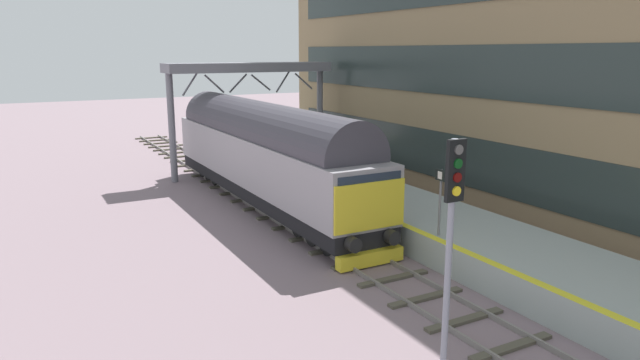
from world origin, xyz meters
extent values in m
plane|color=slate|center=(0.00, 0.00, 0.00)|extent=(140.00, 140.00, 0.00)
cube|color=slate|center=(-0.72, 0.00, 0.07)|extent=(0.07, 60.00, 0.15)
cube|color=slate|center=(0.72, 0.00, 0.07)|extent=(0.07, 60.00, 0.15)
cube|color=#4D493C|center=(0.00, -8.68, 0.04)|extent=(2.50, 0.26, 0.09)
cube|color=#4D493C|center=(0.00, -7.11, 0.04)|extent=(2.50, 0.26, 0.09)
cube|color=#4D493C|center=(0.00, -5.53, 0.04)|extent=(2.50, 0.26, 0.09)
cube|color=#4D493C|center=(0.00, -3.95, 0.04)|extent=(2.50, 0.26, 0.09)
cube|color=#4D493C|center=(0.00, -2.37, 0.04)|extent=(2.50, 0.26, 0.09)
cube|color=#4D493C|center=(0.00, -0.79, 0.04)|extent=(2.50, 0.26, 0.09)
cube|color=#4D493C|center=(0.00, 0.79, 0.04)|extent=(2.50, 0.26, 0.09)
cube|color=#4D493C|center=(0.00, 2.37, 0.04)|extent=(2.50, 0.26, 0.09)
cube|color=#4D493C|center=(0.00, 3.95, 0.04)|extent=(2.50, 0.26, 0.09)
cube|color=#4D493C|center=(0.00, 5.53, 0.04)|extent=(2.50, 0.26, 0.09)
cube|color=#4D493C|center=(0.00, 7.11, 0.04)|extent=(2.50, 0.26, 0.09)
cube|color=#4D493C|center=(0.00, 8.68, 0.04)|extent=(2.50, 0.26, 0.09)
cube|color=#4D493C|center=(0.00, 10.26, 0.04)|extent=(2.50, 0.26, 0.09)
cube|color=#4D493C|center=(0.00, 11.84, 0.04)|extent=(2.50, 0.26, 0.09)
cube|color=#4D493C|center=(0.00, 13.42, 0.04)|extent=(2.50, 0.26, 0.09)
cube|color=#4D493C|center=(0.00, 15.00, 0.04)|extent=(2.50, 0.26, 0.09)
cube|color=#4D493C|center=(0.00, 16.58, 0.04)|extent=(2.50, 0.26, 0.09)
cube|color=#4D493C|center=(0.00, 18.16, 0.04)|extent=(2.50, 0.26, 0.09)
cube|color=#4D493C|center=(0.00, 19.74, 0.04)|extent=(2.50, 0.26, 0.09)
cube|color=#4D493C|center=(0.00, 21.32, 0.04)|extent=(2.50, 0.26, 0.09)
cube|color=#4D493C|center=(0.00, 22.89, 0.04)|extent=(2.50, 0.26, 0.09)
cube|color=#4D493C|center=(0.00, 24.47, 0.04)|extent=(2.50, 0.26, 0.09)
cube|color=#4D493C|center=(0.00, 26.05, 0.04)|extent=(2.50, 0.26, 0.09)
cube|color=#4D493C|center=(0.00, 27.63, 0.04)|extent=(2.50, 0.26, 0.09)
cube|color=#4D493C|center=(0.00, 29.21, 0.04)|extent=(2.50, 0.26, 0.09)
cube|color=#9BA5A1|center=(3.60, 0.00, 0.50)|extent=(4.00, 44.00, 1.00)
cube|color=yellow|center=(1.75, 0.00, 1.00)|extent=(0.30, 44.00, 0.01)
cube|color=#917955|center=(9.96, -0.88, 7.79)|extent=(4.77, 36.95, 15.59)
cube|color=#2C3835|center=(7.55, -0.88, 2.14)|extent=(0.06, 34.00, 2.18)
cube|color=#2C3835|center=(7.55, -0.88, 6.04)|extent=(0.06, 34.00, 2.18)
cube|color=black|center=(0.00, 6.03, 0.82)|extent=(2.56, 17.15, 0.60)
cube|color=gray|center=(0.00, 6.03, 2.17)|extent=(2.70, 17.15, 2.10)
cylinder|color=#3B3841|center=(0.00, 6.03, 3.40)|extent=(2.56, 15.78, 2.57)
cube|color=yellow|center=(0.00, -2.59, 2.02)|extent=(2.65, 0.08, 1.58)
cube|color=#232D3D|center=(0.00, -2.57, 2.75)|extent=(2.38, 0.04, 0.64)
cube|color=#232D3D|center=(1.37, 6.03, 2.47)|extent=(0.04, 12.00, 0.44)
cylinder|color=black|center=(-0.75, -2.80, 0.92)|extent=(0.48, 0.35, 0.48)
cylinder|color=black|center=(0.75, -2.80, 0.92)|extent=(0.48, 0.35, 0.48)
cube|color=yellow|center=(0.00, -2.65, 0.29)|extent=(2.43, 0.36, 0.47)
cylinder|color=black|center=(0.00, -1.08, 0.52)|extent=(1.64, 1.04, 1.04)
cylinder|color=black|center=(0.00, 0.02, 0.52)|extent=(1.64, 1.04, 1.04)
cylinder|color=black|center=(0.00, 1.12, 0.52)|extent=(1.64, 1.04, 1.04)
cylinder|color=black|center=(0.00, 10.93, 0.52)|extent=(1.64, 1.04, 1.04)
cylinder|color=black|center=(0.00, 12.03, 0.52)|extent=(1.64, 1.04, 1.04)
cylinder|color=black|center=(0.00, 13.13, 0.52)|extent=(1.64, 1.04, 1.04)
cylinder|color=gray|center=(-2.14, -8.74, 2.59)|extent=(0.14, 0.14, 5.18)
cube|color=black|center=(-2.14, -8.80, 4.54)|extent=(0.44, 0.10, 1.27)
cylinder|color=#50504E|center=(-2.14, -8.86, 4.98)|extent=(0.20, 0.06, 0.20)
cylinder|color=#0A3E13|center=(-2.14, -8.86, 4.70)|extent=(0.20, 0.06, 0.20)
cylinder|color=#500807|center=(-2.14, -8.86, 4.42)|extent=(0.20, 0.06, 0.20)
cylinder|color=yellow|center=(-2.14, -8.86, 4.14)|extent=(0.20, 0.06, 0.20)
cylinder|color=slate|center=(2.05, -3.56, 2.10)|extent=(0.08, 0.08, 2.18)
cube|color=black|center=(2.02, -3.56, 3.01)|extent=(0.05, 0.44, 0.36)
cube|color=white|center=(1.99, -3.56, 3.01)|extent=(0.01, 0.20, 0.24)
cylinder|color=#243336|center=(3.39, 5.51, 1.43)|extent=(0.13, 0.13, 0.84)
cylinder|color=#243336|center=(3.43, 5.71, 1.43)|extent=(0.13, 0.13, 0.84)
cylinder|color=maroon|center=(3.41, 5.61, 2.13)|extent=(0.39, 0.39, 0.56)
sphere|color=#D0A787|center=(3.41, 5.61, 2.54)|extent=(0.22, 0.22, 0.22)
cylinder|color=maroon|center=(3.38, 5.40, 2.13)|extent=(0.09, 0.09, 0.52)
cylinder|color=maroon|center=(3.45, 5.82, 2.13)|extent=(0.09, 0.09, 0.52)
cylinder|color=slate|center=(-2.40, 12.68, 2.87)|extent=(0.36, 0.36, 5.75)
cylinder|color=slate|center=(6.50, 12.68, 2.87)|extent=(0.36, 0.36, 5.75)
cube|color=slate|center=(2.05, 12.68, 6.00)|extent=(9.30, 2.00, 0.50)
cylinder|color=slate|center=(-1.33, 12.68, 5.15)|extent=(0.89, 0.10, 1.20)
cylinder|color=slate|center=(0.02, 12.68, 5.15)|extent=(1.10, 0.10, 1.02)
cylinder|color=slate|center=(1.38, 12.68, 5.15)|extent=(1.09, 0.10, 1.03)
cylinder|color=slate|center=(2.73, 12.68, 5.15)|extent=(1.16, 0.10, 0.94)
cylinder|color=slate|center=(4.07, 12.68, 5.15)|extent=(0.90, 0.10, 1.20)
cylinder|color=slate|center=(5.42, 12.68, 5.15)|extent=(1.14, 0.10, 0.97)
camera|label=1|loc=(-9.82, -17.23, 6.87)|focal=31.92mm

